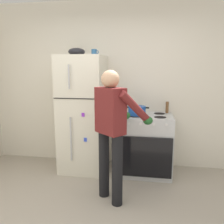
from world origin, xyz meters
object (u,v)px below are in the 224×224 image
object	(u,v)px
stove_range	(147,144)
mixing_bowl	(77,52)
person_cook	(113,124)
refrigerator	(83,114)
coffee_mug	(94,52)
pepper_mill	(167,107)
red_pot	(137,111)

from	to	relation	value
stove_range	mixing_bowl	size ratio (longest dim) A/B	3.64
person_cook	mixing_bowl	distance (m)	1.42
refrigerator	stove_range	world-z (taller)	refrigerator
person_cook	coffee_mug	bearing A→B (deg)	115.87
refrigerator	stove_range	xyz separation A→B (m)	(1.01, -0.01, -0.45)
coffee_mug	pepper_mill	distance (m)	1.42
person_cook	pepper_mill	xyz separation A→B (m)	(0.70, 1.04, 0.06)
refrigerator	stove_range	bearing A→B (deg)	-0.57
refrigerator	coffee_mug	size ratio (longest dim) A/B	16.17
refrigerator	coffee_mug	xyz separation A→B (m)	(0.18, 0.05, 0.95)
refrigerator	pepper_mill	bearing A→B (deg)	8.68
stove_range	mixing_bowl	bearing A→B (deg)	179.46
stove_range	person_cook	xyz separation A→B (m)	(-0.40, -0.83, 0.50)
coffee_mug	pepper_mill	xyz separation A→B (m)	(1.13, 0.15, -0.84)
refrigerator	person_cook	distance (m)	1.04
red_pot	pepper_mill	world-z (taller)	pepper_mill
red_pot	pepper_mill	distance (m)	0.52
person_cook	mixing_bowl	bearing A→B (deg)	129.56
stove_range	person_cook	bearing A→B (deg)	-115.60
coffee_mug	person_cook	bearing A→B (deg)	-64.13
pepper_mill	mixing_bowl	world-z (taller)	mixing_bowl
refrigerator	person_cook	world-z (taller)	refrigerator
pepper_mill	mixing_bowl	distance (m)	1.64
stove_range	pepper_mill	size ratio (longest dim) A/B	5.24
refrigerator	coffee_mug	world-z (taller)	coffee_mug
coffee_mug	mixing_bowl	bearing A→B (deg)	-169.22
stove_range	pepper_mill	xyz separation A→B (m)	(0.30, 0.21, 0.56)
mixing_bowl	stove_range	bearing A→B (deg)	-0.54
stove_range	person_cook	size ratio (longest dim) A/B	0.58
red_pot	pepper_mill	size ratio (longest dim) A/B	2.03
red_pot	mixing_bowl	distance (m)	1.28
coffee_mug	mixing_bowl	distance (m)	0.27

